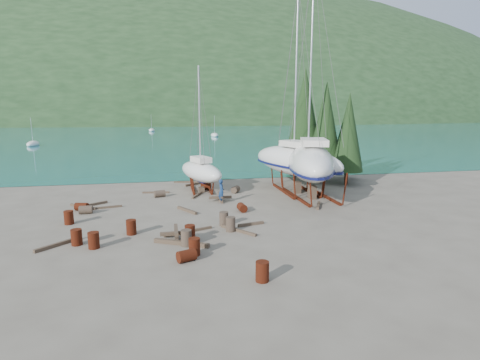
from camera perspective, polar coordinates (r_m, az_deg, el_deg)
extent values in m
plane|color=#595146|center=(24.63, -3.26, -6.43)|extent=(600.00, 600.00, 0.00)
plane|color=#19637D|center=(338.43, -10.74, 9.19)|extent=(700.00, 700.00, 0.00)
ellipsoid|color=#1B3219|center=(343.43, -10.75, 9.21)|extent=(800.00, 360.00, 110.00)
cube|color=beige|center=(220.84, -26.34, 8.16)|extent=(6.00, 5.00, 4.00)
cube|color=#A54C2D|center=(220.79, -26.40, 8.88)|extent=(6.60, 5.60, 1.60)
cube|color=beige|center=(214.07, -15.84, 8.80)|extent=(6.00, 5.00, 4.00)
cube|color=#A54C2D|center=(214.02, -15.88, 9.55)|extent=(6.60, 5.60, 1.60)
cube|color=beige|center=(215.97, -2.33, 9.20)|extent=(6.00, 5.00, 4.00)
cube|color=#A54C2D|center=(215.92, -2.34, 9.95)|extent=(6.60, 5.60, 1.60)
cylinder|color=black|center=(39.19, 12.61, 0.93)|extent=(0.36, 0.36, 1.60)
cone|color=black|center=(38.69, 12.91, 8.25)|extent=(3.60, 3.60, 8.40)
cylinder|color=black|center=(38.07, 15.87, 0.32)|extent=(0.36, 0.36, 1.36)
cone|color=black|center=(37.58, 16.20, 6.71)|extent=(3.06, 3.06, 7.14)
cylinder|color=black|center=(40.43, 9.54, 1.51)|extent=(0.36, 0.36, 1.84)
cone|color=black|center=(39.95, 9.79, 9.68)|extent=(4.14, 4.14, 9.66)
cylinder|color=black|center=(41.37, 15.86, 1.17)|extent=(0.36, 0.36, 1.44)
cone|color=black|center=(40.91, 16.18, 7.40)|extent=(3.24, 3.24, 7.56)
ellipsoid|color=silver|center=(87.81, -29.00, 4.81)|extent=(2.00, 5.00, 1.40)
cylinder|color=silver|center=(87.64, -29.17, 6.67)|extent=(0.08, 0.08, 5.00)
ellipsoid|color=silver|center=(104.40, -3.90, 6.82)|extent=(2.00, 5.00, 1.40)
cylinder|color=silver|center=(104.25, -3.92, 8.38)|extent=(0.08, 0.08, 5.00)
ellipsoid|color=silver|center=(133.60, -13.31, 7.38)|extent=(2.00, 5.00, 1.40)
cylinder|color=silver|center=(133.49, -13.36, 8.60)|extent=(0.08, 0.08, 5.00)
ellipsoid|color=silver|center=(31.56, 10.68, 2.80)|extent=(6.90, 12.61, 2.83)
cube|color=#0D1041|center=(31.14, 11.03, 0.90)|extent=(0.87, 2.16, 1.00)
cube|color=silver|center=(30.82, 11.20, 5.72)|extent=(2.91, 4.04, 0.50)
cylinder|color=silver|center=(32.17, 10.82, 18.64)|extent=(0.14, 0.14, 14.53)
cube|color=#521C0E|center=(31.65, 8.41, -2.49)|extent=(0.18, 6.66, 0.20)
cube|color=#521C0E|center=(32.55, 12.52, -2.27)|extent=(0.18, 6.66, 0.20)
cube|color=brown|center=(31.43, 10.93, -1.81)|extent=(0.50, 0.80, 1.11)
ellipsoid|color=silver|center=(33.56, 8.50, 2.91)|extent=(6.84, 11.36, 2.59)
cube|color=#0D1041|center=(33.17, 8.77, 1.34)|extent=(0.93, 1.93, 1.00)
cube|color=silver|center=(32.88, 8.89, 5.45)|extent=(2.80, 3.69, 0.50)
cylinder|color=silver|center=(33.97, 8.56, 16.47)|extent=(0.14, 0.14, 13.13)
cube|color=#521C0E|center=(33.67, 6.58, -1.66)|extent=(0.18, 6.02, 0.20)
cube|color=#521C0E|center=(34.40, 10.12, -1.49)|extent=(0.18, 6.02, 0.20)
cube|color=brown|center=(33.43, 8.70, -1.10)|extent=(0.50, 0.80, 0.99)
ellipsoid|color=silver|center=(33.85, -5.99, 1.30)|extent=(4.42, 7.20, 1.77)
cube|color=#0D1041|center=(33.58, -5.92, 0.47)|extent=(0.67, 1.25, 1.00)
cube|color=silver|center=(33.35, -5.97, 3.13)|extent=(1.83, 2.35, 0.50)
cylinder|color=silver|center=(33.75, -6.21, 9.98)|extent=(0.14, 0.14, 8.25)
cube|color=#521C0E|center=(34.10, -7.20, -1.52)|extent=(0.18, 3.78, 0.20)
cube|color=#521C0E|center=(34.23, -4.67, -1.42)|extent=(0.18, 3.78, 0.20)
cube|color=brown|center=(33.80, -5.88, -1.43)|extent=(0.50, 0.80, 0.38)
imported|color=navy|center=(29.38, -2.86, -1.72)|extent=(0.51, 0.73, 1.89)
cylinder|color=#521C0E|center=(22.30, -23.64, -7.98)|extent=(0.58, 0.58, 0.88)
cylinder|color=#521C0E|center=(29.62, -22.98, -3.76)|extent=(1.00, 0.78, 0.58)
cylinder|color=#521C0E|center=(19.25, -6.96, -10.06)|extent=(0.58, 0.58, 0.88)
cylinder|color=#521C0E|center=(34.74, -5.21, -0.93)|extent=(1.03, 0.86, 0.58)
cylinder|color=#2D2823|center=(23.81, -2.48, -5.92)|extent=(0.58, 0.58, 0.88)
cylinder|color=#521C0E|center=(27.03, 0.32, -4.22)|extent=(0.65, 0.93, 0.58)
cylinder|color=#521C0E|center=(16.43, 3.42, -13.74)|extent=(0.58, 0.58, 0.88)
cylinder|color=#521C0E|center=(26.44, -24.63, -5.22)|extent=(0.58, 0.58, 0.88)
cylinder|color=#2D2823|center=(32.20, -12.15, -2.05)|extent=(1.00, 0.79, 0.58)
cylinder|color=#521C0E|center=(23.04, -16.24, -6.91)|extent=(0.58, 0.58, 0.88)
cylinder|color=#2D2823|center=(33.16, -0.70, -1.44)|extent=(0.96, 1.05, 0.58)
cylinder|color=#521C0E|center=(18.59, -8.14, -11.35)|extent=(1.04, 0.88, 0.58)
cylinder|color=#521C0E|center=(21.44, -21.40, -8.55)|extent=(0.58, 0.58, 0.88)
cylinder|color=#521C0E|center=(21.36, -7.63, -7.96)|extent=(0.58, 0.58, 0.88)
cylinder|color=#2D2823|center=(28.62, -22.43, -4.21)|extent=(0.88, 0.58, 0.58)
cylinder|color=#2D2823|center=(20.55, -8.18, -8.73)|extent=(0.58, 0.58, 0.88)
cylinder|color=#2D2823|center=(22.70, -1.45, -6.74)|extent=(0.58, 0.58, 0.88)
cube|color=brown|center=(33.81, -12.69, -1.85)|extent=(2.36, 0.48, 0.14)
cube|color=brown|center=(29.02, 11.84, -3.81)|extent=(1.05, 1.91, 0.19)
cube|color=brown|center=(30.92, -21.20, -3.44)|extent=(1.69, 1.31, 0.19)
cube|color=brown|center=(22.76, -7.87, -7.76)|extent=(2.94, 1.27, 0.15)
cube|color=brown|center=(22.72, -0.27, -7.67)|extent=(1.81, 2.31, 0.16)
cube|color=brown|center=(36.77, -7.12, -0.64)|extent=(1.72, 1.33, 0.19)
cube|color=brown|center=(23.91, 1.67, -6.72)|extent=(1.78, 0.58, 0.17)
cube|color=brown|center=(27.34, -8.08, -4.59)|extent=(1.33, 2.08, 0.19)
cube|color=brown|center=(38.06, -8.12, -0.31)|extent=(2.55, 0.69, 0.15)
cube|color=brown|center=(32.12, -6.54, -2.29)|extent=(1.11, 2.22, 0.16)
cube|color=brown|center=(22.68, -25.95, -8.79)|extent=(1.99, 1.98, 0.18)
cube|color=brown|center=(29.68, -20.23, -3.97)|extent=(2.78, 0.72, 0.15)
cube|color=brown|center=(20.80, -8.93, -9.46)|extent=(2.96, 1.67, 0.23)
cube|color=brown|center=(30.51, -22.80, -3.75)|extent=(2.19, 1.79, 0.16)
cube|color=brown|center=(21.88, -9.68, -8.51)|extent=(0.20, 1.80, 0.20)
cube|color=brown|center=(21.81, -9.70, -8.01)|extent=(1.80, 0.20, 0.20)
cube|color=brown|center=(21.75, -9.72, -7.51)|extent=(0.20, 1.80, 0.20)
cube|color=brown|center=(30.19, -3.01, -3.03)|extent=(0.20, 1.80, 0.20)
cube|color=brown|center=(30.15, -3.02, -2.66)|extent=(1.80, 0.20, 0.20)
cube|color=brown|center=(30.10, -3.02, -2.29)|extent=(0.20, 1.80, 0.20)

